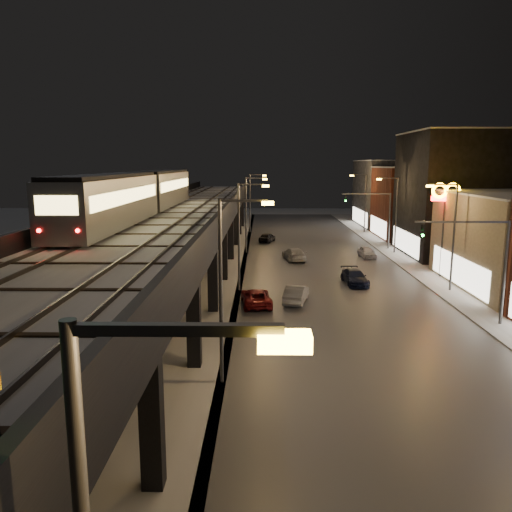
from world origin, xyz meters
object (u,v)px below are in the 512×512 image
object	(u,v)px
car_mid_silver	(256,298)
car_onc_white	(355,278)
car_far_white	(267,238)
car_onc_red	(367,253)
subway_train	(141,193)
car_mid_dark	(294,255)
car_near_white	(296,294)

from	to	relation	value
car_mid_silver	car_onc_white	distance (m)	10.96
car_far_white	car_onc_red	world-z (taller)	car_far_white
subway_train	car_onc_white	xyz separation A→B (m)	(17.91, 2.83, -7.62)
subway_train	car_far_white	xyz separation A→B (m)	(10.37, 26.93, -7.61)
subway_train	car_mid_dark	distance (m)	20.65
subway_train	car_far_white	bearing A→B (deg)	68.94
subway_train	car_onc_red	distance (m)	27.70
car_near_white	car_far_white	distance (m)	30.09
subway_train	car_mid_dark	xyz separation A→B (m)	(13.24, 13.92, -7.57)
car_mid_dark	car_onc_white	bearing A→B (deg)	103.02
car_onc_white	car_onc_red	distance (m)	13.25
car_onc_red	car_far_white	bearing A→B (deg)	130.43
car_mid_dark	car_far_white	world-z (taller)	car_mid_dark
car_far_white	car_onc_white	bearing A→B (deg)	124.69
subway_train	car_mid_silver	distance (m)	12.66
car_near_white	car_onc_white	xyz separation A→B (m)	(5.55, 5.92, -0.04)
car_near_white	car_onc_red	world-z (taller)	car_near_white
car_mid_silver	car_near_white	bearing A→B (deg)	-170.63
car_mid_dark	car_onc_red	size ratio (longest dim) A/B	1.28
car_near_white	car_onc_red	bearing A→B (deg)	-103.40
subway_train	car_far_white	world-z (taller)	subway_train
subway_train	car_far_white	size ratio (longest dim) A/B	8.85
car_onc_red	subway_train	bearing A→B (deg)	-148.47
car_onc_white	car_mid_silver	bearing A→B (deg)	-146.33
subway_train	car_near_white	size ratio (longest dim) A/B	8.14
car_near_white	car_mid_silver	xyz separation A→B (m)	(-3.07, -0.85, -0.05)
car_onc_white	car_onc_red	xyz separation A→B (m)	(3.70, 12.73, -0.01)
subway_train	car_onc_red	bearing A→B (deg)	35.75
car_mid_silver	car_onc_white	bearing A→B (deg)	-147.99
subway_train	car_onc_red	xyz separation A→B (m)	(21.61, 15.56, -7.62)
subway_train	car_mid_silver	bearing A→B (deg)	-22.99
car_mid_dark	car_onc_white	world-z (taller)	car_mid_dark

